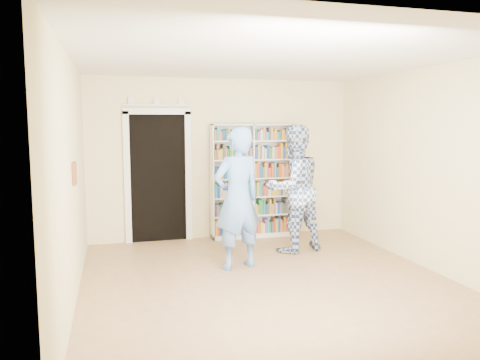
# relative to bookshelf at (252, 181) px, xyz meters

# --- Properties ---
(floor) EXTENTS (5.00, 5.00, 0.00)m
(floor) POSITION_rel_bookshelf_xyz_m (-0.47, -2.34, -0.98)
(floor) COLOR #926847
(floor) RESTS_ON ground
(ceiling) EXTENTS (5.00, 5.00, 0.00)m
(ceiling) POSITION_rel_bookshelf_xyz_m (-0.47, -2.34, 1.72)
(ceiling) COLOR white
(ceiling) RESTS_ON wall_back
(wall_back) EXTENTS (4.50, 0.00, 4.50)m
(wall_back) POSITION_rel_bookshelf_xyz_m (-0.47, 0.16, 0.37)
(wall_back) COLOR beige
(wall_back) RESTS_ON floor
(wall_left) EXTENTS (0.00, 5.00, 5.00)m
(wall_left) POSITION_rel_bookshelf_xyz_m (-2.72, -2.34, 0.37)
(wall_left) COLOR beige
(wall_left) RESTS_ON floor
(wall_right) EXTENTS (0.00, 5.00, 5.00)m
(wall_right) POSITION_rel_bookshelf_xyz_m (1.78, -2.34, 0.37)
(wall_right) COLOR beige
(wall_right) RESTS_ON floor
(bookshelf) EXTENTS (1.41, 0.27, 1.94)m
(bookshelf) POSITION_rel_bookshelf_xyz_m (0.00, 0.00, 0.00)
(bookshelf) COLOR white
(bookshelf) RESTS_ON floor
(doorway) EXTENTS (1.10, 0.08, 2.43)m
(doorway) POSITION_rel_bookshelf_xyz_m (-1.57, 0.13, 0.20)
(doorway) COLOR black
(doorway) RESTS_ON floor
(wall_art) EXTENTS (0.03, 0.25, 0.25)m
(wall_art) POSITION_rel_bookshelf_xyz_m (-2.70, -2.14, 0.42)
(wall_art) COLOR maroon
(wall_art) RESTS_ON wall_left
(man_blue) EXTENTS (0.79, 0.63, 1.91)m
(man_blue) POSITION_rel_bookshelf_xyz_m (-0.69, -1.64, -0.03)
(man_blue) COLOR #5E8AD2
(man_blue) RESTS_ON floor
(man_plaid) EXTENTS (1.09, 0.94, 1.93)m
(man_plaid) POSITION_rel_bookshelf_xyz_m (0.35, -1.02, -0.02)
(man_plaid) COLOR #2B4883
(man_plaid) RESTS_ON floor
(paper_sheet) EXTENTS (0.22, 0.07, 0.32)m
(paper_sheet) POSITION_rel_bookshelf_xyz_m (0.46, -1.18, 0.11)
(paper_sheet) COLOR white
(paper_sheet) RESTS_ON man_plaid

